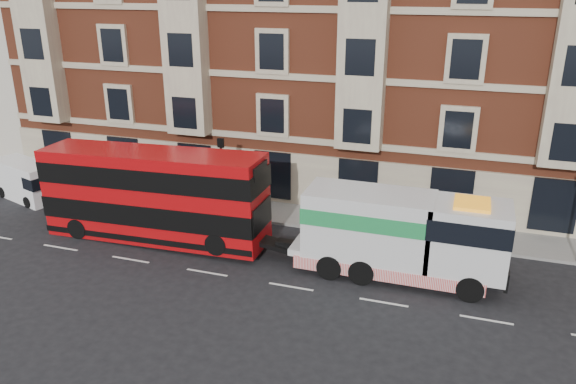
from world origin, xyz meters
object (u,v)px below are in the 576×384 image
object	(u,v)px
double_decker_bus	(154,194)
box_van	(26,181)
tow_truck	(398,234)
pedestrian	(175,189)

from	to	relation	value
double_decker_bus	box_van	bearing A→B (deg)	166.00
tow_truck	box_van	world-z (taller)	tow_truck
tow_truck	pedestrian	bearing A→B (deg)	161.35
pedestrian	tow_truck	bearing A→B (deg)	18.39
double_decker_bus	tow_truck	bearing A→B (deg)	0.00
tow_truck	box_van	xyz separation A→B (m)	(-22.49, 2.60, -0.91)
tow_truck	pedestrian	size ratio (longest dim) A/B	6.00
tow_truck	box_van	bearing A→B (deg)	173.41
tow_truck	pedestrian	distance (m)	14.35
box_van	pedestrian	bearing A→B (deg)	30.30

